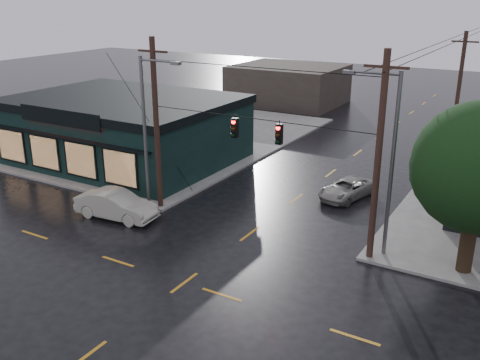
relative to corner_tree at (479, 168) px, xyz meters
The scene contains 13 objects.
ground_plane 13.98m from the corner_tree, 145.62° to the right, with size 160.00×160.00×0.00m, color black.
sidewalk_nw 33.62m from the corner_tree, 157.60° to the left, with size 28.00×28.00×0.15m, color slate.
pizza_shop 26.45m from the corner_tree, 167.70° to the left, with size 16.30×12.34×4.90m.
corner_tree is the anchor object (origin of this frame).
utility_pole_nw 18.00m from the corner_tree, behind, with size 2.00×0.32×10.15m, color black, non-canonical shape.
utility_pole_ne 6.72m from the corner_tree, 168.79° to the right, with size 2.00×0.32×10.15m, color black, non-canonical shape.
utility_pole_far_a 21.71m from the corner_tree, 101.55° to the left, with size 2.00×0.32×9.65m, color black, non-canonical shape.
span_signal_assembly 10.67m from the corner_tree, behind, with size 13.00×0.48×1.23m.
streetlight_nw 18.33m from the corner_tree, behind, with size 5.40×0.30×9.15m, color slate, non-canonical shape.
streetlight_ne 6.37m from the corner_tree, behind, with size 5.40×0.30×9.15m, color slate, non-canonical shape.
bg_building_west 41.07m from the corner_tree, 127.12° to the left, with size 12.00×10.00×4.40m, color #342C26.
sedan_cream 19.26m from the corner_tree, 169.79° to the right, with size 1.72×4.92×1.62m, color #BAB8A3.
suv_silver 11.34m from the corner_tree, 140.90° to the left, with size 2.00×4.33×1.20m, color gray.
Camera 1 is at (12.94, -17.05, 12.42)m, focal length 40.00 mm.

